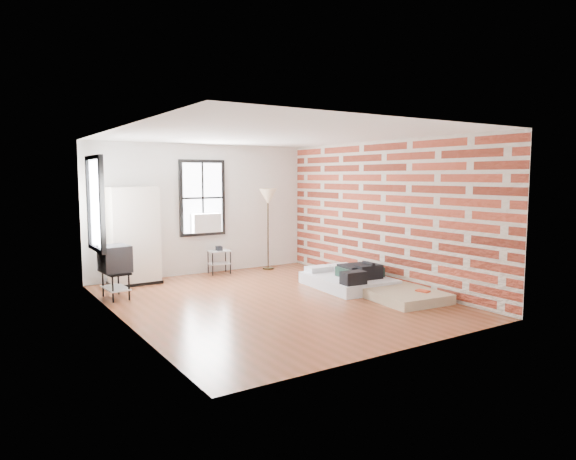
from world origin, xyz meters
TOP-DOWN VIEW (x-y plane):
  - ground at (0.00, 0.00)m, footprint 6.00×6.00m
  - room_shell at (0.23, 0.36)m, footprint 5.02×6.02m
  - mattress_main at (1.74, 0.12)m, footprint 1.36×1.76m
  - mattress_bare at (1.94, -0.60)m, footprint 1.28×2.17m
  - wardrobe at (-1.60, 2.65)m, footprint 0.98×0.58m
  - side_table at (0.26, 2.72)m, footprint 0.49×0.41m
  - floor_lamp at (1.46, 2.65)m, footprint 0.39×0.39m
  - tv_stand at (-2.21, 1.63)m, footprint 0.50×0.68m

SIDE VIEW (x-z plane):
  - ground at x=0.00m, z-range 0.00..0.00m
  - mattress_bare at x=1.94m, z-range -0.09..0.36m
  - mattress_main at x=1.74m, z-range -0.12..0.42m
  - side_table at x=0.26m, z-range 0.10..0.71m
  - tv_stand at x=-2.21m, z-range 0.20..1.13m
  - wardrobe at x=-1.60m, z-range 0.00..1.91m
  - floor_lamp at x=1.46m, z-range 0.66..2.49m
  - room_shell at x=0.23m, z-range 0.33..3.14m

